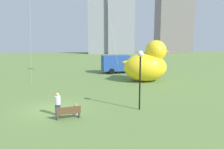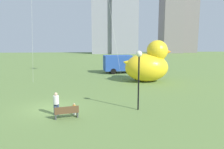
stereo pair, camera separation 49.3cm
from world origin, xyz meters
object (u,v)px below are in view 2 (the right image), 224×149
(giant_inflatable_duck, at_px, (148,64))
(lamppost, at_px, (139,65))
(person_child, at_px, (74,108))
(park_bench, at_px, (67,112))
(box_truck, at_px, (122,64))
(person_adult, at_px, (56,103))

(giant_inflatable_duck, xyz_separation_m, lamppost, (-3.53, -11.49, 1.33))
(person_child, relative_size, giant_inflatable_duck, 0.14)
(park_bench, distance_m, box_truck, 21.36)
(park_bench, xyz_separation_m, person_child, (0.46, 0.73, 0.01))
(giant_inflatable_duck, bearing_deg, park_bench, -124.48)
(person_child, height_order, giant_inflatable_duck, giant_inflatable_duck)
(person_child, bearing_deg, person_adult, 176.41)
(park_bench, height_order, giant_inflatable_duck, giant_inflatable_duck)
(park_bench, xyz_separation_m, person_adult, (-0.84, 0.81, 0.46))
(box_truck, bearing_deg, lamppost, -92.86)
(lamppost, bearing_deg, park_bench, -164.10)
(person_child, bearing_deg, box_truck, 73.29)
(giant_inflatable_duck, bearing_deg, lamppost, -107.09)
(lamppost, relative_size, box_truck, 0.75)
(park_bench, relative_size, person_adult, 1.02)
(person_adult, relative_size, giant_inflatable_duck, 0.26)
(box_truck, bearing_deg, person_adult, -110.22)
(person_adult, distance_m, lamppost, 6.84)
(park_bench, distance_m, person_child, 0.87)
(person_adult, bearing_deg, park_bench, -43.91)
(lamppost, xyz_separation_m, box_truck, (0.94, 18.83, -2.16))
(person_adult, bearing_deg, box_truck, 69.78)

